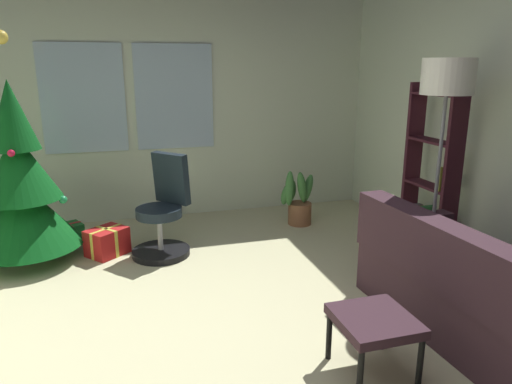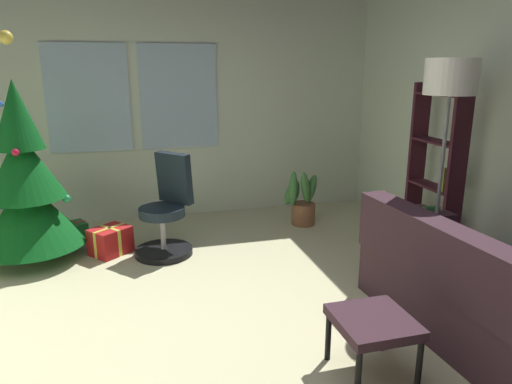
{
  "view_description": "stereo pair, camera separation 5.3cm",
  "coord_description": "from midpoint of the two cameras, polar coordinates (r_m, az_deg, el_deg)",
  "views": [
    {
      "loc": [
        -0.53,
        -2.68,
        1.8
      ],
      "look_at": [
        0.3,
        0.13,
        1.0
      ],
      "focal_mm": 32.8,
      "sensor_mm": 36.0,
      "label": 1
    },
    {
      "loc": [
        -0.48,
        -2.7,
        1.8
      ],
      "look_at": [
        0.3,
        0.13,
        1.0
      ],
      "focal_mm": 32.8,
      "sensor_mm": 36.0,
      "label": 2
    }
  ],
  "objects": [
    {
      "name": "gift_box_red",
      "position": [
        4.84,
        -18.01,
        -5.79
      ],
      "size": [
        0.45,
        0.44,
        0.27
      ],
      "color": "red",
      "rests_on": "ground_plane"
    },
    {
      "name": "gift_box_green",
      "position": [
        5.25,
        -22.16,
        -4.8
      ],
      "size": [
        0.34,
        0.32,
        0.22
      ],
      "color": "#1E722D",
      "rests_on": "ground_plane"
    },
    {
      "name": "wall_back_with_windows",
      "position": [
        5.71,
        -11.65,
        10.03
      ],
      "size": [
        5.04,
        0.12,
        2.63
      ],
      "color": "beige",
      "rests_on": "ground_plane"
    },
    {
      "name": "office_chair",
      "position": [
        4.64,
        -11.55,
        -2.97
      ],
      "size": [
        0.6,
        0.59,
        0.99
      ],
      "color": "black",
      "rests_on": "ground_plane"
    },
    {
      "name": "holiday_tree",
      "position": [
        4.78,
        -27.01,
        0.33
      ],
      "size": [
        0.99,
        0.99,
        2.09
      ],
      "color": "#4C331E",
      "rests_on": "ground_plane"
    },
    {
      "name": "footstool",
      "position": [
        2.94,
        13.7,
        -15.39
      ],
      "size": [
        0.44,
        0.46,
        0.38
      ],
      "color": "#342028",
      "rests_on": "ground_plane"
    },
    {
      "name": "bookshelf",
      "position": [
        4.77,
        20.22,
        1.14
      ],
      "size": [
        0.18,
        0.64,
        1.65
      ],
      "color": "#3A161F",
      "rests_on": "ground_plane"
    },
    {
      "name": "floor_lamp",
      "position": [
        4.04,
        21.87,
        11.45
      ],
      "size": [
        0.41,
        0.41,
        1.86
      ],
      "color": "slate",
      "rests_on": "ground_plane"
    },
    {
      "name": "ground_plane",
      "position": [
        3.3,
        -5.06,
        -18.97
      ],
      "size": [
        5.04,
        5.88,
        0.1
      ],
      "primitive_type": "cube",
      "color": "beige"
    },
    {
      "name": "potted_plant",
      "position": [
        5.43,
        4.86,
        -1.25
      ],
      "size": [
        0.44,
        0.33,
        0.67
      ],
      "color": "brown",
      "rests_on": "ground_plane"
    }
  ]
}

